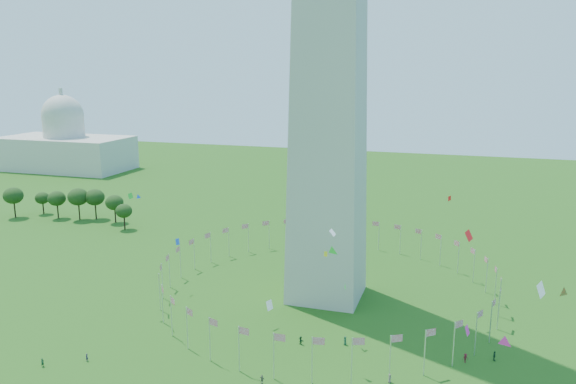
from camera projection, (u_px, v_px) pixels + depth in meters
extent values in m
cylinder|color=silver|center=(500.00, 298.00, 125.85)|extent=(0.24, 0.24, 9.00)
cylinder|color=silver|center=(496.00, 286.00, 132.49)|extent=(0.24, 0.24, 9.00)
cylinder|color=silver|center=(487.00, 276.00, 139.30)|extent=(0.24, 0.24, 9.00)
cylinder|color=silver|center=(474.00, 266.00, 146.05)|extent=(0.24, 0.24, 9.00)
cylinder|color=silver|center=(458.00, 258.00, 152.54)|extent=(0.24, 0.24, 9.00)
cylinder|color=silver|center=(441.00, 251.00, 158.58)|extent=(0.24, 0.24, 9.00)
cylinder|color=silver|center=(421.00, 245.00, 163.98)|extent=(0.24, 0.24, 9.00)
cylinder|color=silver|center=(400.00, 240.00, 168.58)|extent=(0.24, 0.24, 9.00)
cylinder|color=silver|center=(379.00, 236.00, 172.24)|extent=(0.24, 0.24, 9.00)
cylinder|color=silver|center=(357.00, 234.00, 174.85)|extent=(0.24, 0.24, 9.00)
cylinder|color=silver|center=(335.00, 232.00, 176.32)|extent=(0.24, 0.24, 9.00)
cylinder|color=silver|center=(312.00, 232.00, 176.62)|extent=(0.24, 0.24, 9.00)
cylinder|color=silver|center=(291.00, 233.00, 175.73)|extent=(0.24, 0.24, 9.00)
cylinder|color=silver|center=(269.00, 235.00, 173.68)|extent=(0.24, 0.24, 9.00)
cylinder|color=silver|center=(248.00, 238.00, 170.53)|extent=(0.24, 0.24, 9.00)
cylinder|color=silver|center=(229.00, 242.00, 166.39)|extent=(0.24, 0.24, 9.00)
cylinder|color=silver|center=(211.00, 247.00, 161.37)|extent=(0.24, 0.24, 9.00)
cylinder|color=silver|center=(194.00, 254.00, 155.62)|extent=(0.24, 0.24, 9.00)
cylinder|color=silver|center=(180.00, 262.00, 149.33)|extent=(0.24, 0.24, 9.00)
cylinder|color=silver|center=(169.00, 271.00, 142.69)|extent=(0.24, 0.24, 9.00)
cylinder|color=silver|center=(162.00, 281.00, 135.88)|extent=(0.24, 0.24, 9.00)
cylinder|color=silver|center=(160.00, 292.00, 129.13)|extent=(0.24, 0.24, 9.00)
cylinder|color=silver|center=(162.00, 304.00, 122.64)|extent=(0.24, 0.24, 9.00)
cylinder|color=silver|center=(171.00, 316.00, 116.60)|extent=(0.24, 0.24, 9.00)
cylinder|color=silver|center=(187.00, 328.00, 111.20)|extent=(0.24, 0.24, 9.00)
cylinder|color=silver|center=(210.00, 339.00, 106.60)|extent=(0.24, 0.24, 9.00)
cylinder|color=silver|center=(239.00, 349.00, 102.94)|extent=(0.24, 0.24, 9.00)
cylinder|color=silver|center=(274.00, 356.00, 100.33)|extent=(0.24, 0.24, 9.00)
cylinder|color=silver|center=(312.00, 360.00, 98.86)|extent=(0.24, 0.24, 9.00)
cylinder|color=silver|center=(352.00, 361.00, 98.57)|extent=(0.24, 0.24, 9.00)
cylinder|color=silver|center=(390.00, 359.00, 99.45)|extent=(0.24, 0.24, 9.00)
cylinder|color=silver|center=(425.00, 353.00, 101.50)|extent=(0.24, 0.24, 9.00)
cylinder|color=silver|center=(454.00, 344.00, 104.65)|extent=(0.24, 0.24, 9.00)
cylinder|color=silver|center=(476.00, 334.00, 108.79)|extent=(0.24, 0.24, 9.00)
cylinder|color=silver|center=(491.00, 322.00, 113.81)|extent=(0.24, 0.24, 9.00)
cylinder|color=silver|center=(499.00, 310.00, 119.56)|extent=(0.24, 0.24, 9.00)
imported|color=#1B4525|center=(301.00, 340.00, 113.84)|extent=(1.69, 1.59, 1.75)
imported|color=#1B452D|center=(345.00, 341.00, 113.62)|extent=(1.03, 1.08, 1.83)
imported|color=#32184A|center=(87.00, 357.00, 107.41)|extent=(0.42, 0.59, 1.51)
imported|color=slate|center=(262.00, 379.00, 99.54)|extent=(1.15, 0.87, 1.76)
imported|color=#183C24|center=(43.00, 362.00, 105.30)|extent=(0.47, 0.66, 1.70)
imported|color=maroon|center=(465.00, 358.00, 106.76)|extent=(1.36, 1.09, 1.84)
imported|color=#193F26|center=(494.00, 356.00, 107.44)|extent=(0.82, 1.20, 1.95)
imported|color=#74665D|center=(390.00, 378.00, 99.93)|extent=(0.75, 0.92, 1.63)
plane|color=green|center=(333.00, 251.00, 102.43)|extent=(2.02, 1.32, 2.29)
plane|color=red|center=(469.00, 236.00, 82.33)|extent=(1.53, 1.28, 1.82)
plane|color=green|center=(130.00, 196.00, 126.28)|extent=(0.45, 1.54, 1.60)
plane|color=blue|center=(138.00, 197.00, 145.51)|extent=(0.79, 1.50, 1.41)
plane|color=yellow|center=(326.00, 254.00, 124.22)|extent=(1.37, 0.42, 1.32)
plane|color=white|center=(333.00, 233.00, 112.99)|extent=(1.48, 1.65, 1.49)
plane|color=red|center=(449.00, 198.00, 121.10)|extent=(0.94, 1.02, 1.37)
plane|color=#CC2699|center=(467.00, 330.00, 71.73)|extent=(0.66, 1.51, 1.43)
plane|color=green|center=(345.00, 287.00, 112.77)|extent=(0.54, 1.34, 1.44)
plane|color=white|center=(270.00, 305.00, 120.72)|extent=(2.20, 1.45, 2.19)
plane|color=blue|center=(178.00, 242.00, 139.28)|extent=(1.06, 1.49, 1.69)
plane|color=white|center=(564.00, 292.00, 101.92)|extent=(1.47, 1.28, 1.84)
plane|color=#CC2699|center=(505.00, 342.00, 94.67)|extent=(2.43, 1.17, 2.67)
plane|color=white|center=(541.00, 290.00, 63.39)|extent=(1.50, 1.46, 2.02)
ellipsoid|color=#254B19|center=(14.00, 203.00, 209.80)|extent=(7.23, 7.23, 11.30)
ellipsoid|color=#254B19|center=(43.00, 203.00, 215.33)|extent=(5.38, 5.38, 8.41)
ellipsoid|color=#254B19|center=(57.00, 205.00, 208.92)|extent=(6.50, 6.50, 10.16)
ellipsoid|color=#254B19|center=(79.00, 205.00, 206.60)|extent=(7.47, 7.47, 11.67)
ellipsoid|color=#254B19|center=(95.00, 205.00, 207.75)|extent=(7.12, 7.12, 11.13)
ellipsoid|color=#254B19|center=(115.00, 209.00, 202.92)|extent=(6.44, 6.44, 10.07)
ellipsoid|color=#254B19|center=(124.00, 217.00, 194.50)|extent=(5.70, 5.70, 8.91)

